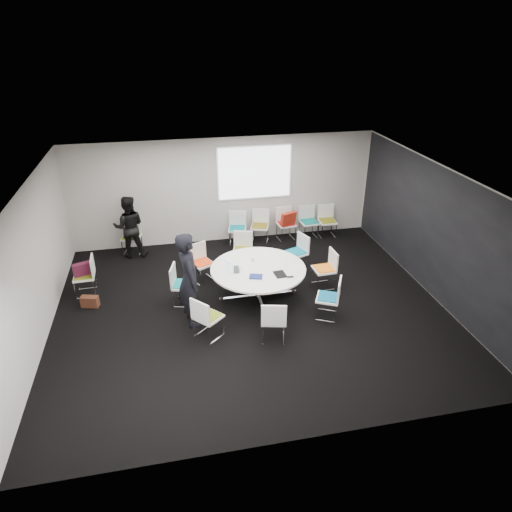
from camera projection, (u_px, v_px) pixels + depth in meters
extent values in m
cube|color=black|center=(251.00, 308.00, 9.62)|extent=(8.00, 7.00, 0.04)
cube|color=white|center=(250.00, 178.00, 8.32)|extent=(8.00, 7.00, 0.04)
cube|color=#AFAAA5|center=(225.00, 190.00, 12.04)|extent=(8.00, 0.04, 2.80)
cube|color=#AFAAA5|center=(302.00, 365.00, 5.91)|extent=(8.00, 0.04, 2.80)
cube|color=#AFAAA5|center=(32.00, 268.00, 8.25)|extent=(0.04, 7.00, 2.80)
cube|color=#AFAAA5|center=(435.00, 231.00, 9.70)|extent=(0.04, 7.00, 2.80)
cube|color=black|center=(434.00, 231.00, 9.70)|extent=(0.01, 6.94, 2.74)
cube|color=silver|center=(258.00, 296.00, 9.96)|extent=(0.90, 0.90, 0.08)
cylinder|color=silver|center=(258.00, 283.00, 9.81)|extent=(0.10, 0.10, 0.65)
cylinder|color=white|center=(258.00, 269.00, 9.65)|extent=(2.02, 2.02, 0.04)
cube|color=white|center=(255.00, 173.00, 11.93)|extent=(1.90, 0.03, 1.35)
cube|color=silver|center=(323.00, 278.00, 10.28)|extent=(0.44, 0.44, 0.42)
cube|color=white|center=(324.00, 269.00, 10.18)|extent=(0.46, 0.48, 0.04)
cube|color=orange|center=(324.00, 268.00, 10.17)|extent=(0.40, 0.42, 0.03)
cube|color=white|center=(333.00, 259.00, 10.12)|extent=(0.06, 0.46, 0.42)
cube|color=silver|center=(295.00, 261.00, 11.01)|extent=(0.54, 0.54, 0.42)
cube|color=white|center=(296.00, 253.00, 10.91)|extent=(0.57, 0.58, 0.04)
cube|color=#086585|center=(296.00, 252.00, 10.89)|extent=(0.49, 0.51, 0.03)
cube|color=white|center=(303.00, 242.00, 10.90)|extent=(0.19, 0.44, 0.42)
cube|color=silver|center=(243.00, 260.00, 11.10)|extent=(0.51, 0.51, 0.42)
cube|color=white|center=(243.00, 251.00, 10.99)|extent=(0.56, 0.54, 0.04)
cube|color=olive|center=(243.00, 250.00, 10.98)|extent=(0.48, 0.47, 0.03)
cube|color=white|center=(243.00, 239.00, 11.08)|extent=(0.45, 0.15, 0.42)
cube|color=silver|center=(203.00, 272.00, 10.53)|extent=(0.56, 0.56, 0.42)
cube|color=white|center=(202.00, 264.00, 10.43)|extent=(0.60, 0.59, 0.04)
cube|color=red|center=(202.00, 262.00, 10.41)|extent=(0.52, 0.51, 0.03)
cube|color=white|center=(197.00, 251.00, 10.47)|extent=(0.43, 0.23, 0.42)
cube|color=silver|center=(184.00, 294.00, 9.68)|extent=(0.51, 0.51, 0.42)
cube|color=white|center=(184.00, 285.00, 9.58)|extent=(0.54, 0.55, 0.04)
cube|color=#0C727A|center=(184.00, 284.00, 9.57)|extent=(0.47, 0.48, 0.03)
cube|color=white|center=(173.00, 275.00, 9.48)|extent=(0.15, 0.45, 0.42)
cube|color=silver|center=(209.00, 327.00, 8.65)|extent=(0.59, 0.59, 0.42)
cube|color=white|center=(208.00, 317.00, 8.54)|extent=(0.63, 0.64, 0.04)
cube|color=olive|center=(208.00, 315.00, 8.53)|extent=(0.55, 0.55, 0.03)
cube|color=white|center=(200.00, 312.00, 8.29)|extent=(0.33, 0.37, 0.42)
cube|color=silver|center=(273.00, 329.00, 8.58)|extent=(0.51, 0.51, 0.42)
cube|color=white|center=(274.00, 319.00, 8.48)|extent=(0.55, 0.53, 0.04)
cube|color=red|center=(274.00, 318.00, 8.46)|extent=(0.48, 0.46, 0.03)
cube|color=white|center=(274.00, 315.00, 8.18)|extent=(0.46, 0.14, 0.42)
cube|color=silver|center=(327.00, 308.00, 9.23)|extent=(0.56, 0.56, 0.42)
cube|color=white|center=(328.00, 298.00, 9.13)|extent=(0.60, 0.61, 0.04)
cube|color=#095175|center=(328.00, 297.00, 9.11)|extent=(0.52, 0.53, 0.03)
cube|color=white|center=(339.00, 290.00, 8.98)|extent=(0.24, 0.43, 0.42)
cube|color=silver|center=(237.00, 237.00, 12.27)|extent=(0.50, 0.50, 0.42)
cube|color=white|center=(237.00, 229.00, 12.16)|extent=(0.55, 0.53, 0.04)
cube|color=#0A6D7A|center=(237.00, 228.00, 12.15)|extent=(0.47, 0.46, 0.03)
cube|color=white|center=(238.00, 218.00, 12.25)|extent=(0.46, 0.14, 0.42)
cube|color=silver|center=(260.00, 235.00, 12.41)|extent=(0.53, 0.53, 0.42)
cube|color=white|center=(260.00, 227.00, 12.30)|extent=(0.58, 0.57, 0.04)
cube|color=brown|center=(260.00, 226.00, 12.29)|extent=(0.50, 0.49, 0.03)
cube|color=white|center=(261.00, 216.00, 12.38)|extent=(0.45, 0.19, 0.42)
cube|color=silver|center=(286.00, 232.00, 12.55)|extent=(0.47, 0.47, 0.42)
cube|color=white|center=(286.00, 224.00, 12.45)|extent=(0.51, 0.49, 0.04)
cube|color=red|center=(286.00, 223.00, 12.43)|extent=(0.44, 0.42, 0.03)
cube|color=white|center=(284.00, 214.00, 12.52)|extent=(0.46, 0.09, 0.42)
cube|color=silver|center=(309.00, 230.00, 12.67)|extent=(0.46, 0.46, 0.42)
cube|color=white|center=(309.00, 223.00, 12.57)|extent=(0.50, 0.48, 0.04)
cube|color=#0B7872|center=(309.00, 222.00, 12.55)|extent=(0.43, 0.42, 0.03)
cube|color=white|center=(307.00, 212.00, 12.64)|extent=(0.46, 0.08, 0.42)
cube|color=silver|center=(327.00, 229.00, 12.73)|extent=(0.43, 0.43, 0.42)
cube|color=white|center=(327.00, 222.00, 12.62)|extent=(0.48, 0.46, 0.04)
cube|color=olive|center=(328.00, 221.00, 12.61)|extent=(0.41, 0.39, 0.03)
cube|color=white|center=(326.00, 211.00, 12.70)|extent=(0.46, 0.05, 0.42)
cube|color=silver|center=(86.00, 285.00, 10.01)|extent=(0.44, 0.44, 0.42)
cube|color=white|center=(84.00, 276.00, 9.91)|extent=(0.46, 0.48, 0.04)
cube|color=olive|center=(84.00, 275.00, 9.89)|extent=(0.39, 0.41, 0.03)
cube|color=white|center=(93.00, 266.00, 9.85)|extent=(0.05, 0.46, 0.42)
cube|color=silver|center=(132.00, 245.00, 11.80)|extent=(0.51, 0.51, 0.42)
cube|color=white|center=(131.00, 237.00, 11.70)|extent=(0.55, 0.54, 0.04)
cube|color=olive|center=(131.00, 236.00, 11.68)|extent=(0.48, 0.46, 0.03)
cube|color=white|center=(132.00, 226.00, 11.78)|extent=(0.46, 0.14, 0.42)
imported|color=black|center=(189.00, 279.00, 8.73)|extent=(0.54, 0.75, 1.94)
imported|color=black|center=(129.00, 227.00, 11.40)|extent=(0.80, 0.63, 1.60)
imported|color=#333338|center=(238.00, 269.00, 9.56)|extent=(0.23, 0.33, 0.02)
cube|color=silver|center=(229.00, 265.00, 9.48)|extent=(0.15, 0.28, 0.22)
cube|color=black|center=(280.00, 274.00, 9.38)|extent=(0.24, 0.32, 0.02)
cube|color=navy|center=(256.00, 277.00, 9.29)|extent=(0.31, 0.27, 0.03)
cube|color=white|center=(277.00, 260.00, 9.95)|extent=(0.36, 0.36, 0.00)
cube|color=white|center=(297.00, 266.00, 9.71)|extent=(0.35, 0.29, 0.00)
cylinder|color=white|center=(253.00, 259.00, 9.89)|extent=(0.08, 0.08, 0.09)
cube|color=black|center=(290.00, 277.00, 9.29)|extent=(0.14, 0.07, 0.01)
cube|color=#4C1429|center=(83.00, 269.00, 9.82)|extent=(0.42, 0.28, 0.28)
cube|color=#442216|center=(90.00, 302.00, 9.60)|extent=(0.39, 0.25, 0.24)
cube|color=#9D2213|center=(288.00, 218.00, 12.15)|extent=(0.47, 0.31, 0.36)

